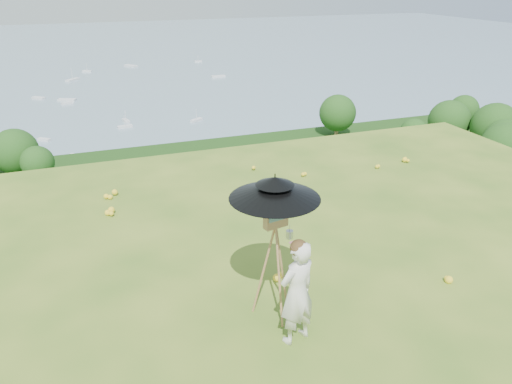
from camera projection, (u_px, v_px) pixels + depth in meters
name	position (u px, v px, depth m)	size (l,w,h in m)	color
ground	(383.00, 270.00, 8.31)	(14.00, 14.00, 0.00)	#40691E
forest_slope	(157.00, 337.00, 50.05)	(140.00, 56.00, 22.00)	#1A3C10
shoreline_tier	(120.00, 226.00, 87.22)	(170.00, 28.00, 8.00)	slate
bay_water	(79.00, 65.00, 228.11)	(700.00, 700.00, 0.00)	#6C8E9B
slope_trees	(144.00, 212.00, 44.41)	(110.00, 50.00, 6.00)	#224414
harbor_town	(116.00, 192.00, 84.60)	(110.00, 22.00, 5.00)	silver
moored_boats	(48.00, 106.00, 156.17)	(140.00, 140.00, 0.70)	silver
wildflowers	(375.00, 259.00, 8.50)	(10.00, 10.50, 0.12)	yellow
painter	(297.00, 293.00, 6.44)	(0.55, 0.36, 1.50)	beige
field_easel	(275.00, 261.00, 6.89)	(0.67, 0.67, 1.77)	#AA7047
sun_umbrella	(275.00, 199.00, 6.54)	(1.21, 1.21, 0.72)	black
painter_cap	(299.00, 245.00, 6.15)	(0.21, 0.26, 0.10)	#D57582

